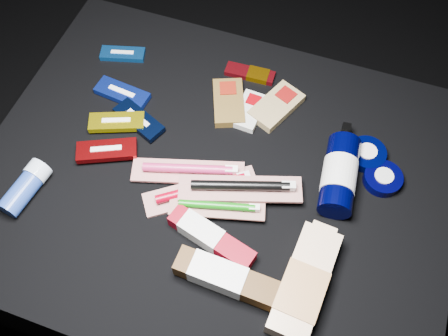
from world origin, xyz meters
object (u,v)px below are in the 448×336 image
(deodorant_stick, at_px, (26,187))
(toothpaste_carton_red, at_px, (208,236))
(bodywash_bottle, at_px, (304,285))
(lotion_bottle, at_px, (340,175))

(deodorant_stick, height_order, toothpaste_carton_red, deodorant_stick)
(bodywash_bottle, bearing_deg, toothpaste_carton_red, 174.81)
(lotion_bottle, xyz_separation_m, deodorant_stick, (-0.58, -0.23, -0.01))
(bodywash_bottle, bearing_deg, deodorant_stick, -176.49)
(deodorant_stick, bearing_deg, lotion_bottle, 29.11)
(deodorant_stick, bearing_deg, bodywash_bottle, 6.96)
(lotion_bottle, height_order, bodywash_bottle, lotion_bottle)
(deodorant_stick, relative_size, toothpaste_carton_red, 0.65)
(lotion_bottle, relative_size, bodywash_bottle, 0.96)
(lotion_bottle, xyz_separation_m, toothpaste_carton_red, (-0.21, -0.20, -0.02))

